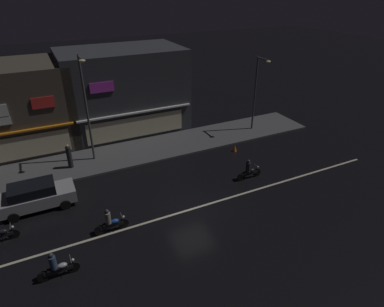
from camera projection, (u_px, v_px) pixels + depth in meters
name	position (u px, v px, depth m)	size (l,w,h in m)	color
ground_plane	(192.00, 209.00, 19.98)	(140.00, 140.00, 0.00)	black
lane_divider_stripe	(192.00, 209.00, 19.98)	(28.69, 0.16, 0.01)	beige
sidewalk_far	(146.00, 150.00, 26.80)	(30.20, 4.33, 0.14)	#4C4C4F
storefront_left_block	(12.00, 108.00, 26.05)	(9.00, 6.71, 6.80)	#4C443A
storefront_center_block	(124.00, 90.00, 29.42)	(10.48, 6.60, 7.27)	#383A3F
streetlamp_mid	(86.00, 102.00, 23.07)	(0.44, 1.64, 7.90)	#47494C
streetlamp_east	(257.00, 88.00, 28.58)	(0.44, 1.64, 6.58)	#47494C
pedestrian_on_sidewalk	(69.00, 157.00, 23.83)	(0.37, 0.37, 1.85)	#232328
parked_car_near_kerb	(36.00, 196.00, 19.74)	(4.30, 1.98, 1.67)	#9EA0A5
motorcycle_lead	(110.00, 222.00, 17.93)	(1.90, 0.60, 1.52)	black
motorcycle_following	(249.00, 171.00, 22.78)	(1.90, 0.60, 1.52)	black
motorcycle_opposite_lane	(56.00, 267.00, 15.12)	(1.90, 0.60, 1.52)	black
traffic_cone	(235.00, 148.00, 26.68)	(0.36, 0.36, 0.55)	orange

